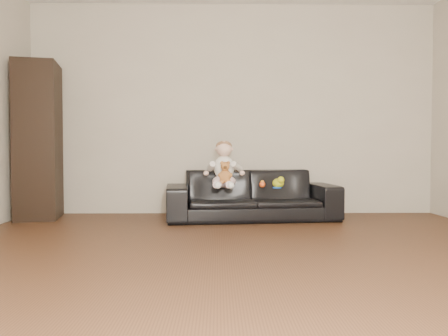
{
  "coord_description": "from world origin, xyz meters",
  "views": [
    {
      "loc": [
        -0.18,
        -2.71,
        0.76
      ],
      "look_at": [
        -0.12,
        2.16,
        0.59
      ],
      "focal_mm": 35.0,
      "sensor_mm": 36.0,
      "label": 1
    }
  ],
  "objects_px": {
    "cabinet": "(39,141)",
    "toy_blue_disc": "(277,188)",
    "toy_rattle": "(262,184)",
    "baby": "(224,167)",
    "sofa": "(251,195)",
    "teddy_bear": "(225,172)",
    "toy_green": "(278,183)"
  },
  "relations": [
    {
      "from": "baby",
      "to": "toy_blue_disc",
      "type": "distance_m",
      "value": 0.63
    },
    {
      "from": "toy_blue_disc",
      "to": "baby",
      "type": "bearing_deg",
      "value": 173.28
    },
    {
      "from": "baby",
      "to": "toy_rattle",
      "type": "height_order",
      "value": "baby"
    },
    {
      "from": "cabinet",
      "to": "toy_blue_disc",
      "type": "bearing_deg",
      "value": -17.07
    },
    {
      "from": "toy_green",
      "to": "baby",
      "type": "bearing_deg",
      "value": 176.22
    },
    {
      "from": "cabinet",
      "to": "baby",
      "type": "height_order",
      "value": "cabinet"
    },
    {
      "from": "baby",
      "to": "toy_green",
      "type": "height_order",
      "value": "baby"
    },
    {
      "from": "toy_green",
      "to": "toy_rattle",
      "type": "distance_m",
      "value": 0.18
    },
    {
      "from": "teddy_bear",
      "to": "toy_green",
      "type": "relative_size",
      "value": 1.51
    },
    {
      "from": "teddy_bear",
      "to": "toy_blue_disc",
      "type": "relative_size",
      "value": 2.39
    },
    {
      "from": "sofa",
      "to": "baby",
      "type": "bearing_deg",
      "value": -166.89
    },
    {
      "from": "cabinet",
      "to": "teddy_bear",
      "type": "height_order",
      "value": "cabinet"
    },
    {
      "from": "cabinet",
      "to": "sofa",
      "type": "bearing_deg",
      "value": -13.62
    },
    {
      "from": "toy_blue_disc",
      "to": "toy_rattle",
      "type": "bearing_deg",
      "value": 150.21
    },
    {
      "from": "cabinet",
      "to": "toy_rattle",
      "type": "relative_size",
      "value": 25.32
    },
    {
      "from": "sofa",
      "to": "toy_green",
      "type": "height_order",
      "value": "sofa"
    },
    {
      "from": "toy_green",
      "to": "toy_blue_disc",
      "type": "height_order",
      "value": "toy_green"
    },
    {
      "from": "sofa",
      "to": "baby",
      "type": "xyz_separation_m",
      "value": [
        -0.31,
        -0.11,
        0.32
      ]
    },
    {
      "from": "teddy_bear",
      "to": "toy_green",
      "type": "bearing_deg",
      "value": 14.69
    },
    {
      "from": "toy_green",
      "to": "sofa",
      "type": "bearing_deg",
      "value": 152.9
    },
    {
      "from": "baby",
      "to": "cabinet",
      "type": "bearing_deg",
      "value": -176.91
    },
    {
      "from": "baby",
      "to": "sofa",
      "type": "bearing_deg",
      "value": 27.44
    },
    {
      "from": "toy_blue_disc",
      "to": "toy_green",
      "type": "bearing_deg",
      "value": 60.91
    },
    {
      "from": "sofa",
      "to": "toy_green",
      "type": "xyz_separation_m",
      "value": [
        0.29,
        -0.15,
        0.14
      ]
    },
    {
      "from": "cabinet",
      "to": "toy_rattle",
      "type": "bearing_deg",
      "value": -15.46
    },
    {
      "from": "cabinet",
      "to": "teddy_bear",
      "type": "xyz_separation_m",
      "value": [
        2.15,
        -0.37,
        -0.35
      ]
    },
    {
      "from": "sofa",
      "to": "toy_rattle",
      "type": "distance_m",
      "value": 0.19
    },
    {
      "from": "toy_rattle",
      "to": "toy_blue_disc",
      "type": "distance_m",
      "value": 0.18
    },
    {
      "from": "cabinet",
      "to": "toy_rattle",
      "type": "height_order",
      "value": "cabinet"
    },
    {
      "from": "baby",
      "to": "toy_blue_disc",
      "type": "height_order",
      "value": "baby"
    },
    {
      "from": "sofa",
      "to": "toy_blue_disc",
      "type": "bearing_deg",
      "value": -38.76
    },
    {
      "from": "teddy_bear",
      "to": "toy_blue_disc",
      "type": "xyz_separation_m",
      "value": [
        0.57,
        0.09,
        -0.17
      ]
    }
  ]
}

